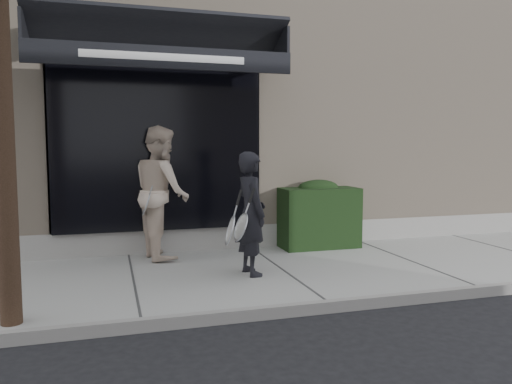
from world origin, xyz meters
name	(u,v)px	position (x,y,z in m)	size (l,w,h in m)	color
ground	(281,277)	(0.00, 0.00, 0.00)	(80.00, 80.00, 0.00)	black
sidewalk	(281,273)	(0.00, 0.00, 0.06)	(20.00, 3.00, 0.12)	#A5A59F
curb	(328,306)	(0.00, -1.55, 0.07)	(20.00, 0.10, 0.14)	gray
building_facade	(209,106)	(-0.01, 4.96, 2.74)	(14.30, 8.04, 5.64)	#C5B096
hedge	(318,215)	(1.10, 1.25, 0.66)	(1.30, 0.70, 1.14)	black
pedestrian_front	(251,214)	(-0.49, -0.18, 0.93)	(0.71, 0.86, 1.63)	black
pedestrian_back	(162,192)	(-1.50, 1.20, 1.12)	(0.90, 1.08, 2.00)	beige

